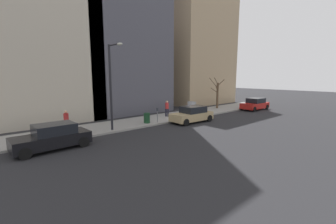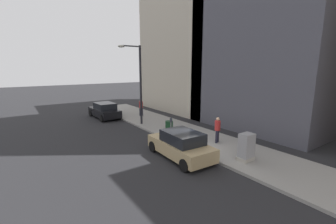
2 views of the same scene
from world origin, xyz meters
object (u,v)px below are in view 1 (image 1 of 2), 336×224
at_px(utility_box, 192,108).
at_px(parked_car_black, 53,137).
at_px(streetlamp, 112,80).
at_px(office_tower_right, 23,21).
at_px(bare_tree, 217,94).
at_px(office_tower_left, 189,49).
at_px(trash_bin, 147,118).
at_px(parking_meter, 157,113).
at_px(pedestrian_near_meter, 167,108).
at_px(parked_car_tan, 192,114).
at_px(pedestrian_midblock, 66,120).
at_px(parked_car_red, 255,104).

bearing_deg(utility_box, parked_car_black, 99.00).
distance_m(parked_car_black, streetlamp, 5.87).
bearing_deg(office_tower_right, bare_tree, -113.19).
bearing_deg(utility_box, office_tower_left, -44.87).
bearing_deg(streetlamp, trash_bin, -80.29).
height_order(parking_meter, pedestrian_near_meter, pedestrian_near_meter).
distance_m(parking_meter, office_tower_right, 15.87).
relative_size(parked_car_tan, office_tower_right, 0.22).
distance_m(trash_bin, pedestrian_midblock, 6.65).
bearing_deg(pedestrian_near_meter, parked_car_black, -100.53).
height_order(office_tower_left, office_tower_right, office_tower_right).
xyz_separation_m(bare_tree, pedestrian_midblock, (-0.52, 19.17, -0.91)).
xyz_separation_m(parked_car_tan, office_tower_left, (12.09, -12.19, 8.00)).
distance_m(parking_meter, streetlamp, 5.40).
distance_m(parked_car_tan, pedestrian_midblock, 10.85).
distance_m(streetlamp, pedestrian_midblock, 4.51).
distance_m(parking_meter, pedestrian_midblock, 7.56).
xyz_separation_m(parked_car_red, office_tower_left, (12.05, -0.16, 8.00)).
height_order(pedestrian_near_meter, pedestrian_midblock, same).
height_order(parked_car_red, bare_tree, bare_tree).
xyz_separation_m(parking_meter, trash_bin, (0.45, 0.85, -0.38)).
height_order(pedestrian_midblock, office_tower_left, office_tower_left).
relative_size(utility_box, office_tower_left, 0.08).
xyz_separation_m(trash_bin, office_tower_left, (10.15, -16.04, 8.13)).
distance_m(bare_tree, pedestrian_near_meter, 9.17).
xyz_separation_m(parked_car_red, bare_tree, (3.61, 3.24, 1.26)).
bearing_deg(parking_meter, office_tower_right, 37.03).
bearing_deg(parking_meter, pedestrian_midblock, 77.46).
bearing_deg(pedestrian_midblock, parking_meter, 69.43).
xyz_separation_m(parked_car_tan, pedestrian_near_meter, (3.24, 0.33, 0.35)).
bearing_deg(parked_car_tan, parking_meter, 65.70).
bearing_deg(bare_tree, streetlamp, 98.15).
height_order(trash_bin, office_tower_right, office_tower_right).
bearing_deg(parked_car_red, parking_meter, 86.25).
distance_m(parked_car_red, pedestrian_midblock, 22.63).
bearing_deg(pedestrian_near_meter, utility_box, 46.76).
relative_size(streetlamp, pedestrian_near_meter, 3.92).
height_order(utility_box, pedestrian_near_meter, pedestrian_near_meter).
xyz_separation_m(utility_box, pedestrian_near_meter, (0.89, 2.82, 0.24)).
height_order(pedestrian_near_meter, office_tower_right, office_tower_right).
bearing_deg(parked_car_black, utility_box, -83.13).
bearing_deg(pedestrian_near_meter, parked_car_tan, -19.86).
relative_size(trash_bin, pedestrian_midblock, 0.54).
xyz_separation_m(streetlamp, office_tower_right, (10.82, 3.57, 5.56)).
bearing_deg(pedestrian_midblock, utility_box, 78.45).
distance_m(parked_car_red, bare_tree, 5.02).
bearing_deg(pedestrian_near_meter, streetlamp, -100.74).
height_order(streetlamp, pedestrian_near_meter, streetlamp).
bearing_deg(trash_bin, parked_car_red, -96.84).
bearing_deg(office_tower_right, utility_box, -125.94).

